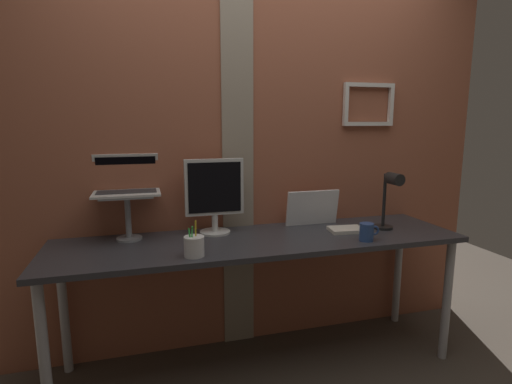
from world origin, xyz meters
name	(u,v)px	position (x,y,z in m)	size (l,w,h in m)	color
ground_plane	(272,363)	(0.00, 0.00, 0.00)	(6.00, 6.00, 0.00)	#4C4238
brick_wall_back	(255,159)	(0.00, 0.38, 1.20)	(3.13, 0.16, 2.39)	#9E563D
desk	(261,251)	(-0.07, 0.01, 0.71)	(2.31, 0.60, 0.78)	#333338
monitor	(214,192)	(-0.30, 0.19, 1.03)	(0.34, 0.18, 0.44)	silver
laptop_stand	(128,210)	(-0.78, 0.20, 0.95)	(0.28, 0.22, 0.26)	gray
laptop	(127,183)	(-0.78, 0.26, 1.09)	(0.36, 0.28, 0.21)	silver
whiteboard_panel	(312,208)	(0.34, 0.21, 0.89)	(0.34, 0.02, 0.23)	white
desk_lamp	(390,195)	(0.72, -0.04, 1.00)	(0.12, 0.20, 0.36)	black
pen_cup	(194,246)	(-0.47, -0.19, 0.83)	(0.10, 0.10, 0.18)	white
coffee_mug	(367,232)	(0.49, -0.19, 0.83)	(0.12, 0.08, 0.10)	#2D4C8C
paper_clutter_stack	(346,230)	(0.47, 0.01, 0.79)	(0.20, 0.14, 0.02)	silver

